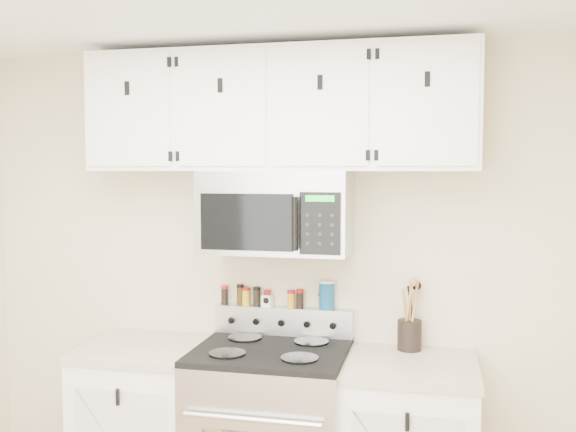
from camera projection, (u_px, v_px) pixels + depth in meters
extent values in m
cube|color=#BDAE8E|center=(285.00, 279.00, 3.51)|extent=(3.50, 0.01, 2.50)
cube|color=black|center=(271.00, 351.00, 3.22)|extent=(0.76, 0.65, 0.03)
cube|color=#B7B7BA|center=(284.00, 321.00, 3.49)|extent=(0.76, 0.08, 0.15)
cylinder|color=black|center=(227.00, 353.00, 3.11)|extent=(0.18, 0.18, 0.01)
cylinder|color=black|center=(300.00, 358.00, 3.03)|extent=(0.18, 0.18, 0.01)
cylinder|color=black|center=(245.00, 338.00, 3.40)|extent=(0.18, 0.18, 0.01)
cylinder|color=black|center=(311.00, 342.00, 3.32)|extent=(0.18, 0.18, 0.01)
cube|color=tan|center=(146.00, 348.00, 3.40)|extent=(0.64, 0.62, 0.04)
cube|color=tan|center=(410.00, 366.00, 3.09)|extent=(0.64, 0.62, 0.04)
cube|color=#9E9EA3|center=(277.00, 212.00, 3.30)|extent=(0.76, 0.38, 0.42)
cube|color=#B7B7BA|center=(267.00, 179.00, 3.10)|extent=(0.73, 0.01, 0.08)
cube|color=black|center=(247.00, 222.00, 3.13)|extent=(0.47, 0.01, 0.28)
cube|color=black|center=(320.00, 224.00, 3.05)|extent=(0.20, 0.01, 0.30)
cylinder|color=black|center=(295.00, 224.00, 3.04)|extent=(0.03, 0.03, 0.26)
cube|color=white|center=(278.00, 110.00, 3.29)|extent=(2.00, 0.33, 0.62)
cube|color=white|center=(128.00, 110.00, 3.29)|extent=(0.46, 0.01, 0.57)
cube|color=black|center=(127.00, 88.00, 3.27)|extent=(0.02, 0.01, 0.07)
cube|color=white|center=(221.00, 108.00, 3.18)|extent=(0.46, 0.01, 0.57)
cube|color=black|center=(220.00, 85.00, 3.16)|extent=(0.03, 0.01, 0.07)
cube|color=white|center=(320.00, 106.00, 3.07)|extent=(0.46, 0.01, 0.57)
cube|color=black|center=(320.00, 82.00, 3.05)|extent=(0.03, 0.01, 0.07)
cube|color=white|center=(427.00, 104.00, 2.95)|extent=(0.46, 0.01, 0.57)
cube|color=black|center=(427.00, 79.00, 2.94)|extent=(0.02, 0.01, 0.07)
cylinder|color=black|center=(409.00, 335.00, 3.29)|extent=(0.12, 0.12, 0.15)
cylinder|color=olive|center=(410.00, 312.00, 3.29)|extent=(0.01, 0.01, 0.29)
cylinder|color=olive|center=(414.00, 311.00, 3.27)|extent=(0.01, 0.01, 0.31)
cylinder|color=olive|center=(406.00, 314.00, 3.30)|extent=(0.01, 0.01, 0.27)
cylinder|color=black|center=(412.00, 313.00, 3.30)|extent=(0.01, 0.01, 0.28)
cylinder|color=olive|center=(408.00, 312.00, 3.27)|extent=(0.01, 0.01, 0.30)
cube|color=white|center=(267.00, 301.00, 3.50)|extent=(0.06, 0.05, 0.06)
cylinder|color=navy|center=(327.00, 296.00, 3.43)|extent=(0.08, 0.08, 0.14)
cylinder|color=white|center=(327.00, 282.00, 3.42)|extent=(0.08, 0.08, 0.01)
cylinder|color=black|center=(225.00, 296.00, 3.56)|extent=(0.04, 0.04, 0.09)
cylinder|color=#B01B0D|center=(224.00, 287.00, 3.55)|extent=(0.04, 0.04, 0.02)
cylinder|color=#3B280E|center=(240.00, 296.00, 3.54)|extent=(0.04, 0.04, 0.10)
cylinder|color=black|center=(240.00, 286.00, 3.53)|extent=(0.04, 0.04, 0.02)
cylinder|color=gold|center=(246.00, 298.00, 3.53)|extent=(0.04, 0.04, 0.08)
cylinder|color=#9F0C10|center=(246.00, 289.00, 3.52)|extent=(0.04, 0.04, 0.02)
cylinder|color=black|center=(257.00, 298.00, 3.51)|extent=(0.04, 0.04, 0.09)
cylinder|color=black|center=(257.00, 288.00, 3.51)|extent=(0.04, 0.04, 0.02)
cylinder|color=#442110|center=(267.00, 299.00, 3.50)|extent=(0.04, 0.04, 0.08)
cylinder|color=#AB0D11|center=(267.00, 291.00, 3.50)|extent=(0.04, 0.04, 0.02)
cylinder|color=orange|center=(291.00, 300.00, 3.47)|extent=(0.04, 0.04, 0.08)
cylinder|color=#AD0D1C|center=(291.00, 292.00, 3.47)|extent=(0.04, 0.04, 0.02)
cylinder|color=black|center=(300.00, 300.00, 3.46)|extent=(0.04, 0.04, 0.09)
cylinder|color=#9B0F0B|center=(300.00, 291.00, 3.46)|extent=(0.04, 0.04, 0.02)
cylinder|color=gold|center=(322.00, 303.00, 3.44)|extent=(0.04, 0.04, 0.07)
cylinder|color=black|center=(322.00, 295.00, 3.43)|extent=(0.04, 0.04, 0.02)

